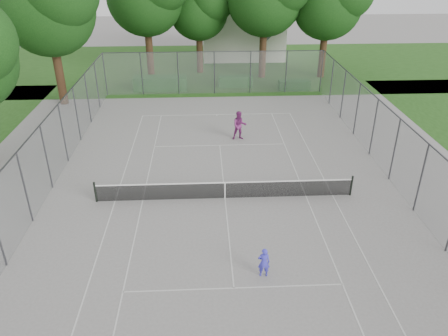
{
  "coord_description": "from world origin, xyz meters",
  "views": [
    {
      "loc": [
        -0.98,
        -18.71,
        11.54
      ],
      "look_at": [
        0.0,
        1.0,
        1.2
      ],
      "focal_mm": 35.0,
      "sensor_mm": 36.0,
      "label": 1
    }
  ],
  "objects_px": {
    "tennis_net": "(225,190)",
    "girl_player": "(264,262)",
    "woman_player": "(239,126)",
    "house": "(243,15)"
  },
  "relations": [
    {
      "from": "tennis_net",
      "to": "girl_player",
      "type": "height_order",
      "value": "girl_player"
    },
    {
      "from": "girl_player",
      "to": "woman_player",
      "type": "xyz_separation_m",
      "value": [
        0.13,
        13.06,
        0.31
      ]
    },
    {
      "from": "house",
      "to": "tennis_net",
      "type": "bearing_deg",
      "value": -96.59
    },
    {
      "from": "tennis_net",
      "to": "woman_player",
      "type": "relative_size",
      "value": 6.79
    },
    {
      "from": "house",
      "to": "woman_player",
      "type": "bearing_deg",
      "value": -95.43
    },
    {
      "from": "house",
      "to": "girl_player",
      "type": "xyz_separation_m",
      "value": [
        -2.31,
        -36.07,
        -3.69
      ]
    },
    {
      "from": "girl_player",
      "to": "woman_player",
      "type": "relative_size",
      "value": 0.67
    },
    {
      "from": "house",
      "to": "girl_player",
      "type": "bearing_deg",
      "value": -93.67
    },
    {
      "from": "tennis_net",
      "to": "girl_player",
      "type": "bearing_deg",
      "value": -78.34
    },
    {
      "from": "tennis_net",
      "to": "girl_player",
      "type": "distance_m",
      "value": 5.87
    }
  ]
}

